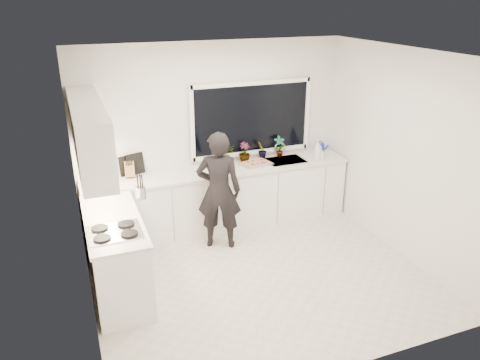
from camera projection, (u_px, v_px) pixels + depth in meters
name	position (u px, v px, depth m)	size (l,w,h in m)	color
floor	(259.00, 275.00, 5.89)	(4.00, 3.50, 0.02)	beige
wall_back	(213.00, 135.00, 6.91)	(4.00, 0.02, 2.70)	white
wall_left	(78.00, 201.00, 4.72)	(0.02, 3.50, 2.70)	white
wall_right	(403.00, 155.00, 6.06)	(0.02, 3.50, 2.70)	white
ceiling	(263.00, 54.00, 4.88)	(4.00, 3.50, 0.02)	white
window	(252.00, 118.00, 7.01)	(1.80, 0.02, 1.00)	black
base_cabinets_back	(221.00, 199.00, 6.98)	(3.92, 0.58, 0.88)	white
base_cabinets_left	(117.00, 256.00, 5.47)	(0.58, 1.60, 0.88)	white
countertop_back	(221.00, 170.00, 6.80)	(3.94, 0.62, 0.04)	silver
countertop_left	(113.00, 220.00, 5.30)	(0.62, 1.60, 0.04)	silver
upper_cabinets	(89.00, 133.00, 5.21)	(0.34, 2.10, 0.70)	white
sink	(285.00, 163.00, 7.17)	(0.58, 0.42, 0.14)	silver
faucet	(280.00, 150.00, 7.29)	(0.03, 0.03, 0.22)	silver
stovetop	(114.00, 232.00, 4.98)	(0.56, 0.48, 0.03)	black
person	(219.00, 191.00, 6.29)	(0.60, 0.39, 1.65)	black
pizza_tray	(256.00, 164.00, 6.96)	(0.44, 0.32, 0.03)	silver
pizza	(256.00, 163.00, 6.95)	(0.40, 0.28, 0.01)	#B33A17
watering_can	(320.00, 148.00, 7.50)	(0.14, 0.14, 0.13)	#1224B0
paper_towel_roll	(107.00, 172.00, 6.31)	(0.11, 0.11, 0.26)	white
knife_block	(130.00, 170.00, 6.46)	(0.13, 0.10, 0.22)	brown
utensil_crock	(141.00, 193.00, 5.79)	(0.13, 0.13, 0.16)	#BCBBC0
picture_frame_large	(127.00, 166.00, 6.52)	(0.22, 0.02, 0.28)	black
picture_frame_small	(136.00, 164.00, 6.56)	(0.25, 0.02, 0.30)	black
herb_plants	(244.00, 152.00, 7.03)	(1.14, 0.26, 0.34)	#26662D
soap_bottles	(318.00, 151.00, 7.13)	(0.21, 0.17, 0.31)	#D8BF66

